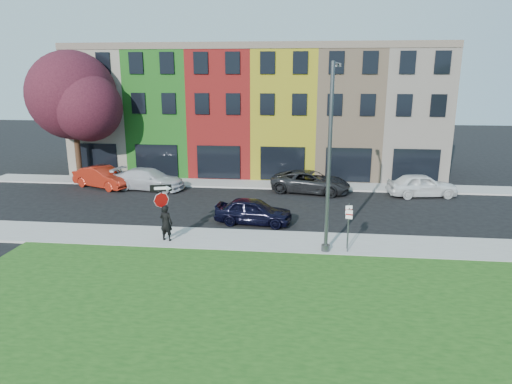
# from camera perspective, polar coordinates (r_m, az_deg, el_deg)

# --- Properties ---
(ground) EXTENTS (120.00, 120.00, 0.00)m
(ground) POSITION_cam_1_polar(r_m,az_deg,el_deg) (20.31, 0.76, -9.33)
(ground) COLOR black
(ground) RESTS_ON ground
(sidewalk_near) EXTENTS (40.00, 3.00, 0.12)m
(sidewalk_near) POSITION_cam_1_polar(r_m,az_deg,el_deg) (22.99, 6.50, -6.34)
(sidewalk_near) COLOR gray
(sidewalk_near) RESTS_ON ground
(sidewalk_far) EXTENTS (40.00, 2.40, 0.12)m
(sidewalk_far) POSITION_cam_1_polar(r_m,az_deg,el_deg) (34.79, -1.76, 1.01)
(sidewalk_far) COLOR gray
(sidewalk_far) RESTS_ON ground
(rowhouse_block) EXTENTS (30.00, 10.12, 10.00)m
(rowhouse_block) POSITION_cam_1_polar(r_m,az_deg,el_deg) (40.02, 0.15, 9.95)
(rowhouse_block) COLOR beige
(rowhouse_block) RESTS_ON ground
(stop_sign) EXTENTS (1.02, 0.34, 2.85)m
(stop_sign) POSITION_cam_1_polar(r_m,az_deg,el_deg) (22.97, -11.74, -1.08)
(stop_sign) COLOR black
(stop_sign) RESTS_ON sidewalk_near
(man) EXTENTS (0.84, 0.70, 1.83)m
(man) POSITION_cam_1_polar(r_m,az_deg,el_deg) (23.16, -11.17, -3.81)
(man) COLOR black
(man) RESTS_ON sidewalk_near
(sedan_near) EXTENTS (2.65, 4.70, 1.48)m
(sedan_near) POSITION_cam_1_polar(r_m,az_deg,el_deg) (25.66, -0.32, -2.39)
(sedan_near) COLOR black
(sedan_near) RESTS_ON ground
(parked_car_red) EXTENTS (5.17, 6.02, 1.58)m
(parked_car_red) POSITION_cam_1_polar(r_m,az_deg,el_deg) (35.63, -18.58, 1.77)
(parked_car_red) COLOR maroon
(parked_car_red) RESTS_ON ground
(parked_car_silver) EXTENTS (3.56, 5.85, 1.53)m
(parked_car_silver) POSITION_cam_1_polar(r_m,az_deg,el_deg) (34.16, -13.24, 1.58)
(parked_car_silver) COLOR silver
(parked_car_silver) RESTS_ON ground
(parked_car_dark) EXTENTS (4.53, 6.46, 1.54)m
(parked_car_dark) POSITION_cam_1_polar(r_m,az_deg,el_deg) (32.65, 6.85, 1.28)
(parked_car_dark) COLOR black
(parked_car_dark) RESTS_ON ground
(parked_car_white) EXTENTS (3.30, 5.23, 1.59)m
(parked_car_white) POSITION_cam_1_polar(r_m,az_deg,el_deg) (33.35, 20.04, 0.81)
(parked_car_white) COLOR white
(parked_car_white) RESTS_ON ground
(street_lamp) EXTENTS (0.73, 2.56, 8.65)m
(street_lamp) POSITION_cam_1_polar(r_m,az_deg,el_deg) (20.94, 9.20, 4.07)
(street_lamp) COLOR #494C4E
(street_lamp) RESTS_ON sidewalk_near
(parking_sign_a) EXTENTS (0.32, 0.11, 2.24)m
(parking_sign_a) POSITION_cam_1_polar(r_m,az_deg,el_deg) (21.96, 11.45, -3.52)
(parking_sign_a) COLOR #494C4E
(parking_sign_a) RESTS_ON sidewalk_near
(parking_sign_b) EXTENTS (0.31, 0.14, 2.14)m
(parking_sign_b) POSITION_cam_1_polar(r_m,az_deg,el_deg) (21.57, 11.50, -4.02)
(parking_sign_b) COLOR #494C4E
(parking_sign_b) RESTS_ON sidewalk_near
(tree_purple) EXTENTS (7.97, 6.98, 9.84)m
(tree_purple) POSITION_cam_1_polar(r_m,az_deg,el_deg) (37.84, -21.74, 10.91)
(tree_purple) COLOR black
(tree_purple) RESTS_ON sidewalk_far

